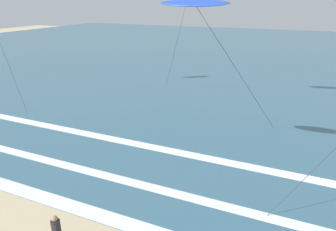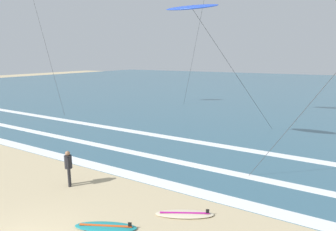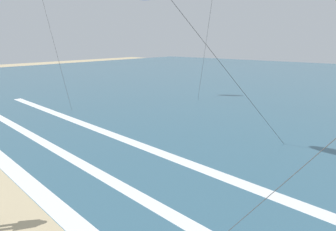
# 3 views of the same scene
# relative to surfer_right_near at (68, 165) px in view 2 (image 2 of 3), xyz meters

# --- Properties ---
(ocean_surface) EXTENTS (140.00, 90.00, 0.01)m
(ocean_surface) POSITION_rel_surfer_right_near_xyz_m (2.44, 46.83, -0.95)
(ocean_surface) COLOR #386075
(ocean_surface) RESTS_ON ground
(wave_foam_shoreline) EXTENTS (47.60, 0.77, 0.01)m
(wave_foam_shoreline) POSITION_rel_surfer_right_near_xyz_m (2.23, 2.23, -0.94)
(wave_foam_shoreline) COLOR white
(wave_foam_shoreline) RESTS_ON ocean_surface
(wave_foam_mid_break) EXTENTS (54.62, 0.61, 0.01)m
(wave_foam_mid_break) POSITION_rel_surfer_right_near_xyz_m (4.39, 4.90, -0.94)
(wave_foam_mid_break) COLOR white
(wave_foam_mid_break) RESTS_ON ocean_surface
(wave_foam_outer_break) EXTENTS (53.04, 0.73, 0.01)m
(wave_foam_outer_break) POSITION_rel_surfer_right_near_xyz_m (4.28, 8.73, -0.94)
(wave_foam_outer_break) COLOR white
(wave_foam_outer_break) RESTS_ON ocean_surface
(surfer_right_near) EXTENTS (0.44, 0.41, 1.60)m
(surfer_right_near) POSITION_rel_surfer_right_near_xyz_m (0.00, 0.00, 0.00)
(surfer_right_near) COLOR #232328
(surfer_right_near) RESTS_ON ground
(surfboard_left_pile) EXTENTS (2.15, 1.45, 0.25)m
(surfboard_left_pile) POSITION_rel_surfer_right_near_xyz_m (3.55, -1.58, -0.91)
(surfboard_left_pile) COLOR teal
(surfboard_left_pile) RESTS_ON ground
(surfboard_near_water) EXTENTS (2.13, 1.52, 0.25)m
(surfboard_near_water) POSITION_rel_surfer_right_near_xyz_m (5.47, 0.44, -0.91)
(surfboard_near_water) COLOR beige
(surfboard_near_water) RESTS_ON ground
(kite_blue_high_right) EXTENTS (5.19, 8.08, 8.54)m
(kite_blue_high_right) POSITION_rel_surfer_right_near_xyz_m (2.25, 7.45, 7.32)
(kite_blue_high_right) COLOR blue
(kite_blue_high_right) RESTS_ON ground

